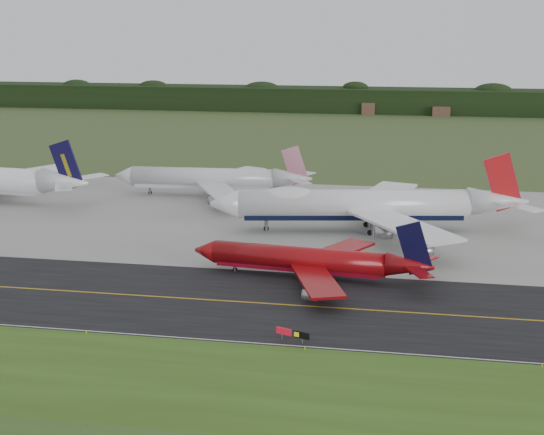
{
  "coord_description": "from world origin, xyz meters",
  "views": [
    {
      "loc": [
        13.78,
        -115.7,
        43.13
      ],
      "look_at": [
        -10.49,
        22.0,
        7.5
      ],
      "focal_mm": 50.0,
      "sensor_mm": 36.0,
      "label": 1
    }
  ],
  "objects_px": {
    "jet_ba_747": "(365,205)",
    "taxiway_sign": "(293,333)",
    "jet_star_tail": "(213,179)",
    "jet_red_737": "(311,261)"
  },
  "relations": [
    {
      "from": "jet_ba_747",
      "to": "taxiway_sign",
      "type": "distance_m",
      "value": 61.33
    },
    {
      "from": "taxiway_sign",
      "to": "jet_ba_747",
      "type": "bearing_deg",
      "value": 83.89
    },
    {
      "from": "jet_ba_747",
      "to": "jet_star_tail",
      "type": "xyz_separation_m",
      "value": [
        -40.52,
        27.69,
        -1.29
      ]
    },
    {
      "from": "jet_ba_747",
      "to": "jet_star_tail",
      "type": "height_order",
      "value": "jet_ba_747"
    },
    {
      "from": "jet_star_tail",
      "to": "taxiway_sign",
      "type": "distance_m",
      "value": 94.87
    },
    {
      "from": "jet_red_737",
      "to": "jet_star_tail",
      "type": "xyz_separation_m",
      "value": [
        -33.16,
        60.69,
        1.35
      ]
    },
    {
      "from": "jet_red_737",
      "to": "jet_star_tail",
      "type": "bearing_deg",
      "value": 118.65
    },
    {
      "from": "jet_star_tail",
      "to": "taxiway_sign",
      "type": "height_order",
      "value": "jet_star_tail"
    },
    {
      "from": "jet_ba_747",
      "to": "taxiway_sign",
      "type": "xyz_separation_m",
      "value": [
        -6.51,
        -60.81,
        -4.63
      ]
    },
    {
      "from": "jet_red_737",
      "to": "jet_star_tail",
      "type": "relative_size",
      "value": 0.83
    }
  ]
}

